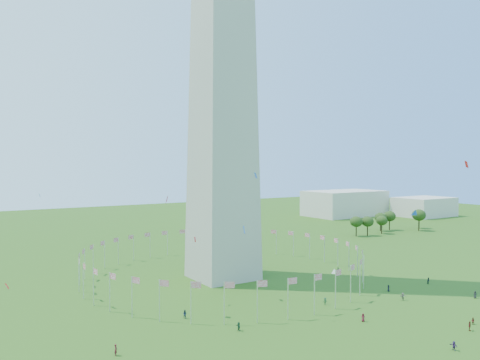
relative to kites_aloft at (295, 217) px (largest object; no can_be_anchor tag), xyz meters
name	(u,v)px	position (x,y,z in m)	size (l,w,h in m)	color
ground	(347,328)	(-5.09, -23.06, -20.07)	(600.00, 600.00, 0.00)	#244C11
flag_ring	(223,262)	(-5.09, 26.94, -15.57)	(80.24, 80.24, 9.00)	silver
gov_building_east_a	(345,203)	(144.91, 126.94, -12.07)	(50.00, 30.00, 16.00)	beige
gov_building_east_b	(424,207)	(184.91, 96.94, -14.07)	(35.00, 25.00, 12.00)	beige
crowd	(384,319)	(3.73, -24.86, -19.17)	(90.53, 61.05, 2.04)	#53121F
kites_aloft	(295,217)	(0.00, 0.00, 0.00)	(104.69, 81.64, 33.14)	blue
tree_line_east	(391,223)	(110.65, 61.84, -15.42)	(52.83, 15.70, 10.51)	#2E4E1A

